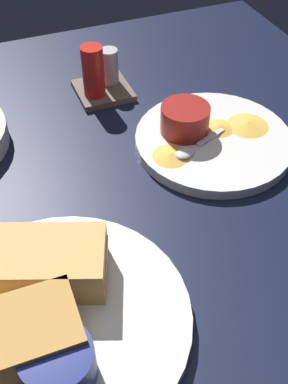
% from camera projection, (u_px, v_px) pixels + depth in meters
% --- Properties ---
extents(ground_plane, '(1.10, 1.10, 0.03)m').
position_uv_depth(ground_plane, '(78.00, 251.00, 0.59)').
color(ground_plane, black).
extents(plate_sandwich_main, '(0.28, 0.28, 0.02)m').
position_uv_depth(plate_sandwich_main, '(59.00, 320.00, 0.50)').
color(plate_sandwich_main, silver).
rests_on(plate_sandwich_main, ground_plane).
extents(sandwich_half_near, '(0.15, 0.12, 0.05)m').
position_uv_depth(sandwich_half_near, '(45.00, 263.00, 0.51)').
color(sandwich_half_near, tan).
rests_on(sandwich_half_near, plate_sandwich_main).
extents(sandwich_half_far, '(0.13, 0.08, 0.05)m').
position_uv_depth(sandwich_half_far, '(12.00, 341.00, 0.45)').
color(sandwich_half_far, '#C68C42').
rests_on(sandwich_half_far, plate_sandwich_main).
extents(ramekin_dark_sauce, '(0.07, 0.07, 0.04)m').
position_uv_depth(ramekin_dark_sauce, '(58.00, 364.00, 0.43)').
color(ramekin_dark_sauce, navy).
rests_on(ramekin_dark_sauce, plate_sandwich_main).
extents(spoon_by_dark_ramekin, '(0.02, 0.10, 0.01)m').
position_uv_depth(spoon_by_dark_ramekin, '(42.00, 325.00, 0.48)').
color(spoon_by_dark_ramekin, silver).
rests_on(spoon_by_dark_ramekin, plate_sandwich_main).
extents(plate_chips_companion, '(0.23, 0.23, 0.02)m').
position_uv_depth(plate_chips_companion, '(213.00, 141.00, 0.71)').
color(plate_chips_companion, silver).
rests_on(plate_chips_companion, ground_plane).
extents(ramekin_light_gravy, '(0.07, 0.07, 0.04)m').
position_uv_depth(ramekin_light_gravy, '(185.00, 118.00, 0.70)').
color(ramekin_light_gravy, maroon).
rests_on(ramekin_light_gravy, plate_chips_companion).
extents(spoon_by_gravy_ramekin, '(0.10, 0.05, 0.01)m').
position_uv_depth(spoon_by_gravy_ramekin, '(191.00, 149.00, 0.68)').
color(spoon_by_gravy_ramekin, silver).
rests_on(spoon_by_gravy_ramekin, plate_chips_companion).
extents(plantain_chip_scatter, '(0.22, 0.14, 0.01)m').
position_uv_depth(plantain_chip_scatter, '(218.00, 129.00, 0.71)').
color(plantain_chip_scatter, gold).
rests_on(plantain_chip_scatter, plate_chips_companion).
extents(condiment_caddy, '(0.09, 0.09, 0.10)m').
position_uv_depth(condiment_caddy, '(100.00, 77.00, 0.79)').
color(condiment_caddy, brown).
rests_on(condiment_caddy, ground_plane).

